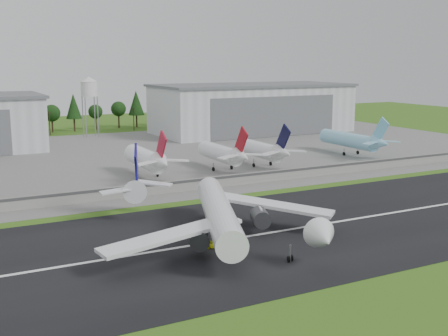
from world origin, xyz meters
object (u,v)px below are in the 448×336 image
parked_jet_red_b (224,154)px  parked_jet_navy (265,150)px  ground_vehicle (216,244)px  parked_jet_skyblue (354,140)px  main_airliner (220,219)px  parked_jet_red_a (148,159)px

parked_jet_red_b → parked_jet_navy: 15.88m
ground_vehicle → parked_jet_skyblue: 123.57m
parked_jet_navy → main_airliner: bearing=-127.6°
ground_vehicle → parked_jet_skyblue: size_ratio=0.13×
parked_jet_red_b → main_airliner: bearing=-118.1°
parked_jet_red_a → parked_jet_red_b: size_ratio=1.00×
main_airliner → parked_jet_red_a: 67.55m
parked_jet_navy → parked_jet_red_b: bearing=-180.0°
parked_jet_red_b → parked_jet_navy: parked_jet_navy is taller
ground_vehicle → parked_jet_red_a: (10.98, 69.77, 5.59)m
parked_jet_red_a → main_airliner: bearing=-97.3°
parked_jet_red_a → parked_jet_skyblue: size_ratio=0.84×
parked_jet_red_a → parked_jet_skyblue: parked_jet_red_a is taller
ground_vehicle → parked_jet_navy: bearing=-22.7°
main_airliner → parked_jet_navy: 84.52m
main_airliner → parked_jet_skyblue: size_ratio=1.54×
main_airliner → ground_vehicle: bearing=69.7°
parked_jet_navy → parked_jet_skyblue: parked_jet_skyblue is taller
parked_jet_navy → parked_jet_red_a: bearing=180.0°
main_airliner → parked_jet_navy: size_ratio=1.83×
ground_vehicle → parked_jet_red_b: bearing=-13.6°
parked_jet_red_a → ground_vehicle: bearing=-98.9°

